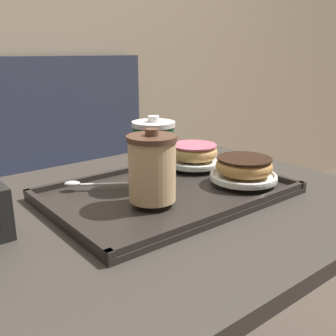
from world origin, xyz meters
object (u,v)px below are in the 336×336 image
(donut_plain, at_px, (194,151))
(spoon, at_px, (81,184))
(coffee_cup_front, at_px, (152,168))
(donut_chocolate_glazed, at_px, (244,165))
(coffee_cup_rear, at_px, (154,152))

(donut_plain, xyz_separation_m, spoon, (-0.31, 0.03, -0.03))
(donut_plain, relative_size, spoon, 0.98)
(coffee_cup_front, xyz_separation_m, donut_chocolate_glazed, (0.24, -0.03, -0.03))
(coffee_cup_rear, xyz_separation_m, spoon, (-0.14, 0.08, -0.06))
(coffee_cup_front, xyz_separation_m, spoon, (-0.07, 0.16, -0.06))
(coffee_cup_front, xyz_separation_m, coffee_cup_rear, (0.07, 0.08, 0.00))
(coffee_cup_front, distance_m, donut_plain, 0.27)
(coffee_cup_rear, height_order, donut_plain, coffee_cup_rear)
(donut_plain, bearing_deg, donut_chocolate_glazed, -89.32)
(donut_chocolate_glazed, height_order, donut_plain, same)
(coffee_cup_front, relative_size, spoon, 1.16)
(spoon, bearing_deg, donut_plain, -151.02)
(coffee_cup_front, relative_size, donut_plain, 1.18)
(coffee_cup_rear, relative_size, donut_chocolate_glazed, 1.16)
(donut_chocolate_glazed, bearing_deg, coffee_cup_front, 173.27)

